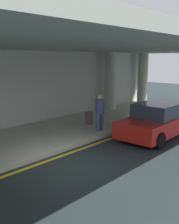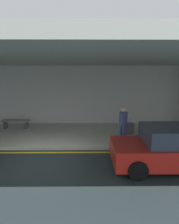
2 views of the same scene
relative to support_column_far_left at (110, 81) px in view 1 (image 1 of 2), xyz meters
name	(u,v)px [view 1 (image 1 of 2)]	position (x,y,z in m)	size (l,w,h in m)	color
ground_plane	(71,163)	(-8.00, -4.53, -1.97)	(60.00, 60.00, 0.00)	#222C2E
sidewalk	(17,142)	(-8.00, -1.43, -1.90)	(26.00, 4.20, 0.15)	#B2B3A3
lane_stripe_yellow	(56,158)	(-8.00, -3.79, -1.97)	(26.00, 0.14, 0.01)	yellow
support_column_far_left	(110,81)	(0.00, 0.00, 0.00)	(0.75, 0.75, 3.65)	#B0B2A4
support_column_left_mid	(143,78)	(4.00, 0.00, 0.00)	(0.75, 0.75, 3.65)	#ACB2A1
ceiling_overhang	(20,43)	(-8.00, -1.93, 1.97)	(28.00, 13.20, 0.30)	#949B90
car_red	(157,121)	(-3.29, -5.13, -1.26)	(4.10, 1.92, 1.50)	#B41D15
traveler_with_luggage	(100,110)	(-4.60, -2.95, -0.86)	(0.38, 0.38, 1.68)	#405596
suitcase_upright_secondary	(89,118)	(-4.01, -1.75, -1.51)	(0.36, 0.22, 0.90)	#584F5A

